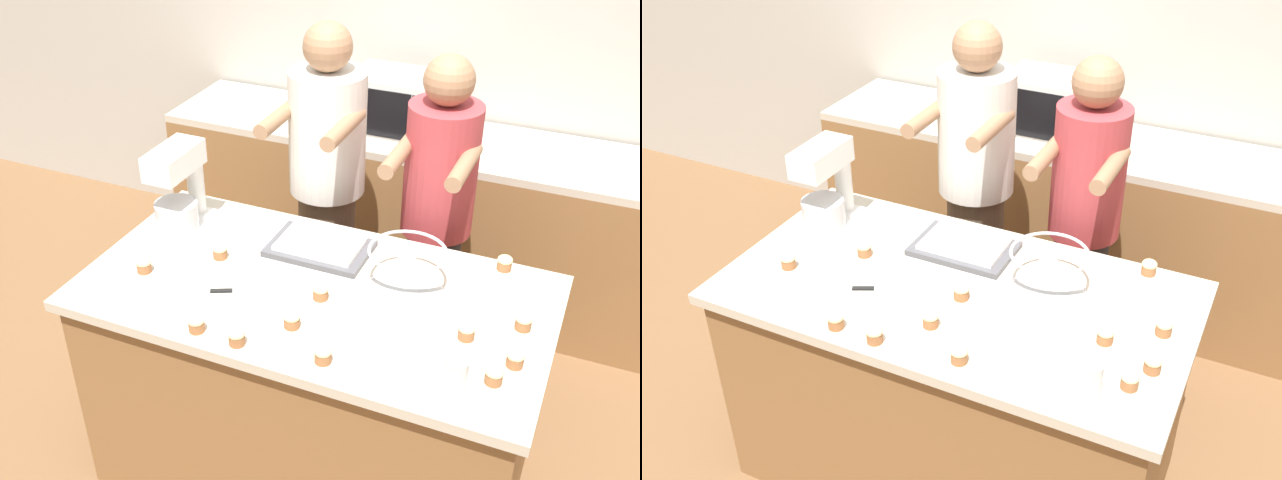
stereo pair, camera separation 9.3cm
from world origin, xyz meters
TOP-DOWN VIEW (x-y plane):
  - ground_plane at (0.00, 0.00)m, footprint 16.00×16.00m
  - back_wall at (0.00, 1.81)m, footprint 10.00×0.06m
  - island_counter at (0.00, 0.00)m, footprint 1.68×0.90m
  - back_counter at (0.00, 1.46)m, footprint 2.80×0.60m
  - person_left at (-0.26, 0.72)m, footprint 0.35×0.51m
  - person_right at (0.24, 0.72)m, footprint 0.32×0.49m
  - stand_mixer at (-0.65, 0.16)m, footprint 0.20×0.30m
  - mixing_bowl at (0.29, 0.14)m, footprint 0.28×0.28m
  - baking_tray at (-0.08, 0.24)m, footprint 0.38×0.25m
  - microwave_oven at (-0.18, 1.46)m, footprint 0.46×0.34m
  - drinking_glass at (0.59, -0.31)m, footprint 0.07×0.07m
  - knife at (-0.25, -0.12)m, footprint 0.21×0.11m
  - cupcake_0 at (0.56, -0.06)m, footprint 0.06×0.06m
  - cupcake_1 at (0.18, -0.35)m, footprint 0.06×0.06m
  - cupcake_2 at (-0.41, 0.04)m, footprint 0.06×0.06m
  - cupcake_3 at (0.02, -0.23)m, footprint 0.06×0.06m
  - cupcake_4 at (0.72, 0.07)m, footprint 0.06×0.06m
  - cupcake_5 at (-0.62, -0.15)m, footprint 0.06×0.06m
  - cupcake_6 at (0.59, 0.39)m, footprint 0.06×0.06m
  - cupcake_7 at (0.73, -0.13)m, footprint 0.06×0.06m
  - cupcake_8 at (-0.26, -0.37)m, footprint 0.06×0.06m
  - cupcake_9 at (-0.11, -0.38)m, footprint 0.06×0.06m
  - cupcake_10 at (0.69, -0.23)m, footprint 0.06×0.06m
  - cupcake_11 at (0.04, -0.05)m, footprint 0.06×0.06m

SIDE VIEW (x-z plane):
  - ground_plane at x=0.00m, z-range 0.00..0.00m
  - back_counter at x=0.00m, z-range 0.00..0.92m
  - island_counter at x=0.00m, z-range 0.00..0.93m
  - person_right at x=0.24m, z-range 0.05..1.65m
  - person_left at x=-0.26m, z-range 0.04..1.71m
  - knife at x=-0.25m, z-range 0.93..0.94m
  - baking_tray at x=-0.08m, z-range 0.93..0.97m
  - cupcake_0 at x=0.56m, z-range 0.93..0.99m
  - cupcake_1 at x=0.18m, z-range 0.93..0.99m
  - cupcake_2 at x=-0.41m, z-range 0.93..0.99m
  - cupcake_3 at x=0.02m, z-range 0.93..0.99m
  - cupcake_4 at x=0.72m, z-range 0.93..0.99m
  - cupcake_5 at x=-0.62m, z-range 0.93..0.99m
  - cupcake_6 at x=0.59m, z-range 0.93..0.99m
  - cupcake_7 at x=0.73m, z-range 0.93..0.99m
  - cupcake_8 at x=-0.26m, z-range 0.93..0.99m
  - cupcake_9 at x=-0.11m, z-range 0.93..0.99m
  - cupcake_10 at x=0.69m, z-range 0.93..0.99m
  - cupcake_11 at x=0.04m, z-range 0.93..0.99m
  - drinking_glass at x=0.59m, z-range 0.93..1.04m
  - mixing_bowl at x=0.29m, z-range 0.93..1.09m
  - microwave_oven at x=-0.18m, z-range 0.92..1.22m
  - stand_mixer at x=-0.65m, z-range 0.91..1.27m
  - back_wall at x=0.00m, z-range 0.00..2.70m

